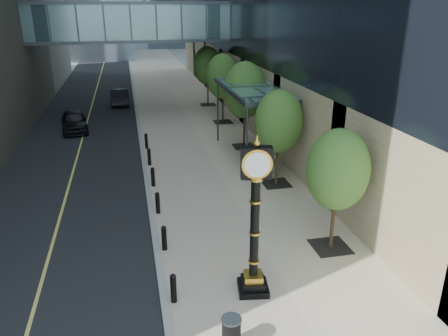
{
  "coord_description": "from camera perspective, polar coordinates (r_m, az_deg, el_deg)",
  "views": [
    {
      "loc": [
        -3.63,
        -10.52,
        8.93
      ],
      "look_at": [
        -0.24,
        4.78,
        3.0
      ],
      "focal_mm": 35.0,
      "sensor_mm": 36.0,
      "label": 1
    }
  ],
  "objects": [
    {
      "name": "ground",
      "position": [
        14.27,
        5.36,
        -18.11
      ],
      "size": [
        320.0,
        320.0,
        0.0
      ],
      "primitive_type": "plane",
      "color": "gray",
      "rests_on": "ground"
    },
    {
      "name": "road",
      "position": [
        51.42,
        -16.3,
        9.92
      ],
      "size": [
        8.0,
        180.0,
        0.02
      ],
      "primitive_type": "cube",
      "color": "black",
      "rests_on": "ground"
    },
    {
      "name": "sidewalk",
      "position": [
        51.51,
        -7.27,
        10.61
      ],
      "size": [
        8.0,
        180.0,
        0.06
      ],
      "primitive_type": "cube",
      "color": "tan",
      "rests_on": "ground"
    },
    {
      "name": "curb",
      "position": [
        51.3,
        -11.79,
        10.32
      ],
      "size": [
        0.25,
        180.0,
        0.07
      ],
      "primitive_type": "cube",
      "color": "gray",
      "rests_on": "ground"
    },
    {
      "name": "skywalk",
      "position": [
        38.55,
        -12.19,
        18.49
      ],
      "size": [
        17.0,
        4.2,
        5.8
      ],
      "color": "slate",
      "rests_on": "ground"
    },
    {
      "name": "entrance_canopy",
      "position": [
        25.97,
        3.67,
        10.18
      ],
      "size": [
        3.0,
        8.0,
        4.38
      ],
      "color": "#383F44",
      "rests_on": "ground"
    },
    {
      "name": "bollard_row",
      "position": [
        21.28,
        -8.98,
        -2.84
      ],
      "size": [
        0.2,
        16.2,
        0.9
      ],
      "color": "black",
      "rests_on": "sidewalk"
    },
    {
      "name": "street_trees",
      "position": [
        29.0,
        2.2,
        10.08
      ],
      "size": [
        2.69,
        28.44,
        5.53
      ],
      "color": "black",
      "rests_on": "sidewalk"
    },
    {
      "name": "street_clock",
      "position": [
        13.75,
        4.01,
        -8.09
      ],
      "size": [
        1.11,
        1.11,
        5.19
      ],
      "rotation": [
        0.0,
        0.0,
        -0.16
      ],
      "color": "black",
      "rests_on": "sidewalk"
    },
    {
      "name": "trash_bin",
      "position": [
        12.69,
        0.96,
        -20.83
      ],
      "size": [
        0.57,
        0.57,
        0.9
      ],
      "primitive_type": "cylinder",
      "rotation": [
        0.0,
        0.0,
        -0.1
      ],
      "color": "black",
      "rests_on": "sidewalk"
    },
    {
      "name": "pedestrian",
      "position": [
        23.77,
        6.09,
        1.15
      ],
      "size": [
        0.72,
        0.49,
        1.91
      ],
      "primitive_type": "imported",
      "rotation": [
        0.0,
        0.0,
        3.19
      ],
      "color": "#AEA9A0",
      "rests_on": "sidewalk"
    },
    {
      "name": "car_near",
      "position": [
        34.33,
        -18.99,
        5.84
      ],
      "size": [
        2.33,
        4.58,
        1.49
      ],
      "primitive_type": "imported",
      "rotation": [
        0.0,
        0.0,
        0.13
      ],
      "color": "black",
      "rests_on": "road"
    },
    {
      "name": "car_far",
      "position": [
        42.45,
        -13.52,
        9.08
      ],
      "size": [
        1.78,
        4.6,
        1.49
      ],
      "primitive_type": "imported",
      "rotation": [
        0.0,
        0.0,
        3.19
      ],
      "color": "black",
      "rests_on": "road"
    }
  ]
}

